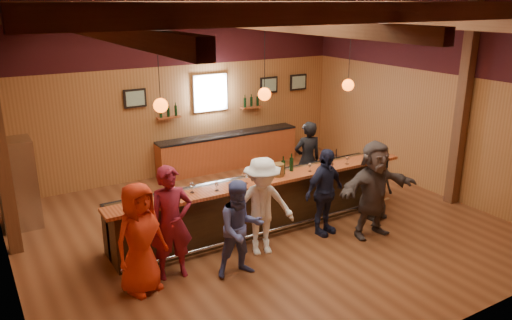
% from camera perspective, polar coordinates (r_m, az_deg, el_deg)
% --- Properties ---
extents(room, '(9.04, 9.00, 4.52)m').
position_cam_1_polar(room, '(9.18, 0.79, 10.74)').
color(room, brown).
rests_on(room, ground).
extents(bar_counter, '(6.30, 1.07, 1.11)m').
position_cam_1_polar(bar_counter, '(9.96, 0.53, -4.75)').
color(bar_counter, black).
rests_on(bar_counter, ground).
extents(back_bar_cabinet, '(4.00, 0.52, 0.95)m').
position_cam_1_polar(back_bar_cabinet, '(13.45, -3.12, 1.08)').
color(back_bar_cabinet, '#923B1A').
rests_on(back_bar_cabinet, ground).
extents(window, '(0.95, 0.09, 0.95)m').
position_cam_1_polar(window, '(13.11, -5.26, 7.66)').
color(window, silver).
rests_on(window, room).
extents(framed_pictures, '(5.35, 0.05, 0.45)m').
position_cam_1_polar(framed_pictures, '(13.49, -1.90, 8.23)').
color(framed_pictures, black).
rests_on(framed_pictures, room).
extents(wine_shelves, '(3.00, 0.18, 0.30)m').
position_cam_1_polar(wine_shelves, '(13.14, -5.08, 5.78)').
color(wine_shelves, '#923B1A').
rests_on(wine_shelves, room).
extents(pendant_lights, '(4.24, 0.24, 1.37)m').
position_cam_1_polar(pendant_lights, '(9.21, 0.97, 7.58)').
color(pendant_lights, black).
rests_on(pendant_lights, room).
extents(stainless_fridge, '(0.70, 0.70, 1.80)m').
position_cam_1_polar(stainless_fridge, '(10.87, -25.64, -2.48)').
color(stainless_fridge, silver).
rests_on(stainless_fridge, ground).
extents(customer_orange, '(1.00, 0.81, 1.78)m').
position_cam_1_polar(customer_orange, '(7.87, -13.13, -8.72)').
color(customer_orange, red).
rests_on(customer_orange, ground).
extents(customer_redvest, '(0.75, 0.55, 1.90)m').
position_cam_1_polar(customer_redvest, '(8.14, -9.65, -7.10)').
color(customer_redvest, maroon).
rests_on(customer_redvest, ground).
extents(customer_denim, '(0.87, 0.72, 1.64)m').
position_cam_1_polar(customer_denim, '(8.13, -1.76, -7.88)').
color(customer_denim, '#4E5A9D').
rests_on(customer_denim, ground).
extents(customer_white, '(1.29, 0.94, 1.79)m').
position_cam_1_polar(customer_white, '(8.77, 0.71, -5.34)').
color(customer_white, white).
rests_on(customer_white, ground).
extents(customer_navy, '(1.07, 0.61, 1.71)m').
position_cam_1_polar(customer_navy, '(9.60, 7.82, -3.66)').
color(customer_navy, '#1C1F39').
rests_on(customer_navy, ground).
extents(customer_brown, '(1.78, 0.68, 1.89)m').
position_cam_1_polar(customer_brown, '(9.67, 13.29, -3.28)').
color(customer_brown, '#4F423F').
rests_on(customer_brown, ground).
extents(customer_dark, '(0.77, 0.52, 1.53)m').
position_cam_1_polar(customer_dark, '(10.54, 13.60, -2.57)').
color(customer_dark, '#29292C').
rests_on(customer_dark, ground).
extents(bartender, '(0.72, 0.53, 1.79)m').
position_cam_1_polar(bartender, '(11.33, 5.89, -0.00)').
color(bartender, black).
rests_on(bartender, ground).
extents(ice_bucket, '(0.22, 0.22, 0.25)m').
position_cam_1_polar(ice_bucket, '(9.59, 2.57, -1.14)').
color(ice_bucket, brown).
rests_on(ice_bucket, bar_counter).
extents(bottle_a, '(0.08, 0.08, 0.36)m').
position_cam_1_polar(bottle_a, '(9.70, 3.13, -0.81)').
color(bottle_a, black).
rests_on(bottle_a, bar_counter).
extents(bottle_b, '(0.08, 0.08, 0.36)m').
position_cam_1_polar(bottle_b, '(9.89, 4.06, -0.47)').
color(bottle_b, black).
rests_on(bottle_b, bar_counter).
extents(glass_a, '(0.08, 0.08, 0.18)m').
position_cam_1_polar(glass_a, '(8.41, -12.08, -4.25)').
color(glass_a, silver).
rests_on(glass_a, bar_counter).
extents(glass_b, '(0.07, 0.07, 0.17)m').
position_cam_1_polar(glass_b, '(8.64, -9.48, -3.58)').
color(glass_b, silver).
rests_on(glass_b, bar_counter).
extents(glass_c, '(0.09, 0.09, 0.20)m').
position_cam_1_polar(glass_c, '(8.82, -7.34, -2.84)').
color(glass_c, silver).
rests_on(glass_c, bar_counter).
extents(glass_d, '(0.08, 0.08, 0.17)m').
position_cam_1_polar(glass_d, '(8.87, -4.50, -2.77)').
color(glass_d, silver).
rests_on(glass_d, bar_counter).
extents(glass_e, '(0.09, 0.09, 0.19)m').
position_cam_1_polar(glass_e, '(9.19, -1.15, -1.88)').
color(glass_e, silver).
rests_on(glass_e, bar_counter).
extents(glass_f, '(0.08, 0.08, 0.17)m').
position_cam_1_polar(glass_f, '(9.89, 6.20, -0.62)').
color(glass_f, silver).
rests_on(glass_f, bar_counter).
extents(glass_g, '(0.09, 0.09, 0.20)m').
position_cam_1_polar(glass_g, '(10.38, 8.69, 0.29)').
color(glass_g, silver).
rests_on(glass_g, bar_counter).
extents(glass_h, '(0.08, 0.08, 0.17)m').
position_cam_1_polar(glass_h, '(10.45, 10.41, 0.19)').
color(glass_h, silver).
rests_on(glass_h, bar_counter).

